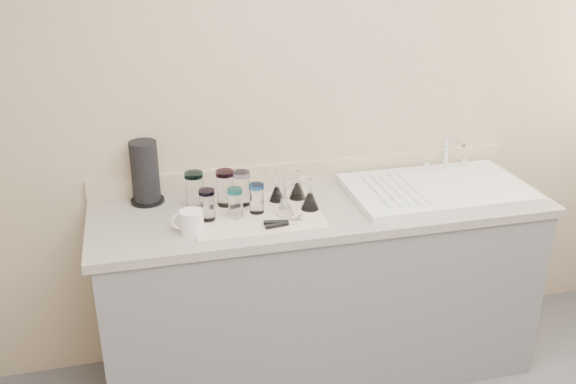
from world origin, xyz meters
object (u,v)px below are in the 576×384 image
object	(u,v)px
can_opener	(284,223)
goblet_front_right	(310,199)
white_mug	(191,222)
paper_towel_roll	(145,173)
tumbler_magenta	(207,205)
tumbler_lavender	(257,198)
tumbler_teal	(194,190)
sink_unit	(437,188)
goblet_front_left	(285,204)
tumbler_blue	(235,203)
goblet_back_right	(297,189)
goblet_back_left	(277,192)
tumbler_purple	(241,188)
tumbler_cyan	(225,188)

from	to	relation	value
can_opener	goblet_front_right	bearing A→B (deg)	40.54
white_mug	paper_towel_roll	bearing A→B (deg)	114.12
tumbler_magenta	tumbler_lavender	xyz separation A→B (m)	(0.22, 0.02, -0.00)
tumbler_teal	can_opener	size ratio (longest dim) A/B	0.99
sink_unit	goblet_front_left	xyz separation A→B (m)	(-0.75, -0.08, 0.04)
tumbler_magenta	goblet_front_left	xyz separation A→B (m)	(0.33, -0.03, -0.02)
tumbler_blue	can_opener	distance (m)	0.23
can_opener	paper_towel_roll	distance (m)	0.68
tumbler_blue	white_mug	distance (m)	0.22
can_opener	goblet_back_right	bearing A→B (deg)	63.56
goblet_back_left	can_opener	bearing A→B (deg)	-96.42
tumbler_purple	tumbler_teal	bearing A→B (deg)	173.23
tumbler_cyan	goblet_front_left	distance (m)	0.28
goblet_front_left	goblet_front_right	world-z (taller)	goblet_front_left
goblet_back_left	goblet_front_left	distance (m)	0.15
sink_unit	tumbler_teal	distance (m)	1.12
white_mug	goblet_front_left	bearing A→B (deg)	8.51
sink_unit	goblet_back_right	bearing A→B (deg)	173.44
tumbler_teal	tumbler_cyan	size ratio (longest dim) A/B	1.01
tumbler_teal	goblet_back_left	size ratio (longest dim) A/B	1.29
tumbler_purple	can_opener	bearing A→B (deg)	-61.49
goblet_back_right	tumbler_magenta	bearing A→B (deg)	-163.85
can_opener	sink_unit	bearing A→B (deg)	12.80
tumbler_purple	tumbler_blue	bearing A→B (deg)	-112.00
tumbler_purple	tumbler_magenta	xyz separation A→B (m)	(-0.17, -0.12, -0.01)
tumbler_magenta	goblet_back_left	xyz separation A→B (m)	(0.33, 0.12, -0.03)
tumbler_lavender	white_mug	xyz separation A→B (m)	(-0.30, -0.11, -0.02)
tumbler_teal	goblet_back_left	bearing A→B (deg)	-3.16
sink_unit	tumbler_teal	bearing A→B (deg)	175.28
paper_towel_roll	goblet_front_left	bearing A→B (deg)	-27.54
goblet_back_left	paper_towel_roll	distance (m)	0.59
tumbler_teal	tumbler_cyan	bearing A→B (deg)	-3.57
tumbler_teal	tumbler_magenta	bearing A→B (deg)	-75.12
tumbler_lavender	goblet_front_left	bearing A→B (deg)	-24.71
tumbler_magenta	goblet_back_left	world-z (taller)	tumbler_magenta
sink_unit	tumbler_lavender	size ratio (longest dim) A/B	6.27
tumbler_lavender	tumbler_purple	bearing A→B (deg)	117.26
goblet_front_right	white_mug	size ratio (longest dim) A/B	1.00
tumbler_cyan	paper_towel_roll	world-z (taller)	paper_towel_roll
can_opener	tumbler_lavender	bearing A→B (deg)	119.29
tumbler_purple	tumbler_blue	world-z (taller)	tumbler_purple
tumbler_blue	goblet_back_right	xyz separation A→B (m)	(0.31, 0.13, -0.02)
goblet_front_left	white_mug	world-z (taller)	goblet_front_left
goblet_back_left	tumbler_purple	bearing A→B (deg)	-178.54
tumbler_purple	sink_unit	bearing A→B (deg)	-4.26
tumbler_purple	paper_towel_roll	xyz separation A→B (m)	(-0.41, 0.15, 0.05)
goblet_back_left	goblet_front_left	xyz separation A→B (m)	(-0.00, -0.15, 0.01)
tumbler_lavender	goblet_back_left	size ratio (longest dim) A/B	1.04
tumbler_magenta	tumbler_lavender	distance (m)	0.22
white_mug	sink_unit	bearing A→B (deg)	6.89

